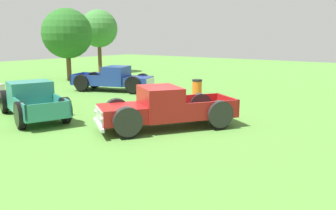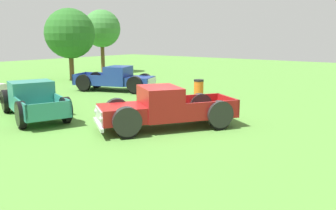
{
  "view_description": "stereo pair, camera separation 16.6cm",
  "coord_description": "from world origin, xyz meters",
  "px_view_note": "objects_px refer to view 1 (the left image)",
  "views": [
    {
      "loc": [
        -10.46,
        -8.0,
        3.47
      ],
      "look_at": [
        -0.08,
        -0.12,
        0.9
      ],
      "focal_mm": 37.4,
      "sensor_mm": 36.0,
      "label": 1
    },
    {
      "loc": [
        -10.36,
        -8.13,
        3.47
      ],
      "look_at": [
        -0.08,
        -0.12,
        0.9
      ],
      "focal_mm": 37.4,
      "sensor_mm": 36.0,
      "label": 2
    }
  ],
  "objects_px": {
    "pickup_truck_behind_right": "(30,100)",
    "pickup_truck_behind_left": "(118,79)",
    "oak_tree_east": "(67,34)",
    "pickup_truck_foreground": "(158,109)",
    "oak_tree_west": "(99,29)",
    "trash_can": "(197,87)"
  },
  "relations": [
    {
      "from": "oak_tree_west",
      "to": "pickup_truck_behind_left",
      "type": "bearing_deg",
      "value": -126.91
    },
    {
      "from": "pickup_truck_behind_right",
      "to": "pickup_truck_foreground",
      "type": "bearing_deg",
      "value": -73.18
    },
    {
      "from": "pickup_truck_behind_right",
      "to": "oak_tree_west",
      "type": "bearing_deg",
      "value": 39.02
    },
    {
      "from": "pickup_truck_behind_left",
      "to": "pickup_truck_behind_right",
      "type": "bearing_deg",
      "value": -163.82
    },
    {
      "from": "pickup_truck_behind_left",
      "to": "pickup_truck_foreground",
      "type": "bearing_deg",
      "value": -125.73
    },
    {
      "from": "pickup_truck_behind_right",
      "to": "pickup_truck_behind_left",
      "type": "bearing_deg",
      "value": 16.18
    },
    {
      "from": "pickup_truck_behind_left",
      "to": "pickup_truck_behind_right",
      "type": "height_order",
      "value": "pickup_truck_behind_left"
    },
    {
      "from": "pickup_truck_behind_left",
      "to": "trash_can",
      "type": "distance_m",
      "value": 5.23
    },
    {
      "from": "pickup_truck_foreground",
      "to": "pickup_truck_behind_right",
      "type": "xyz_separation_m",
      "value": [
        -1.74,
        5.76,
        -0.03
      ]
    },
    {
      "from": "pickup_truck_behind_right",
      "to": "oak_tree_east",
      "type": "bearing_deg",
      "value": 45.51
    },
    {
      "from": "oak_tree_east",
      "to": "oak_tree_west",
      "type": "distance_m",
      "value": 6.45
    },
    {
      "from": "oak_tree_east",
      "to": "pickup_truck_behind_left",
      "type": "bearing_deg",
      "value": -103.09
    },
    {
      "from": "oak_tree_east",
      "to": "oak_tree_west",
      "type": "xyz_separation_m",
      "value": [
        5.78,
        2.8,
        0.5
      ]
    },
    {
      "from": "pickup_truck_behind_right",
      "to": "oak_tree_west",
      "type": "xyz_separation_m",
      "value": [
        14.87,
        12.05,
        3.42
      ]
    },
    {
      "from": "pickup_truck_behind_left",
      "to": "pickup_truck_behind_right",
      "type": "distance_m",
      "value": 7.74
    },
    {
      "from": "pickup_truck_foreground",
      "to": "trash_can",
      "type": "distance_m",
      "value": 7.97
    },
    {
      "from": "pickup_truck_foreground",
      "to": "pickup_truck_behind_right",
      "type": "height_order",
      "value": "pickup_truck_foreground"
    },
    {
      "from": "trash_can",
      "to": "oak_tree_west",
      "type": "height_order",
      "value": "oak_tree_west"
    },
    {
      "from": "pickup_truck_behind_left",
      "to": "oak_tree_west",
      "type": "distance_m",
      "value": 12.84
    },
    {
      "from": "trash_can",
      "to": "oak_tree_west",
      "type": "bearing_deg",
      "value": 68.82
    },
    {
      "from": "pickup_truck_foreground",
      "to": "pickup_truck_behind_right",
      "type": "distance_m",
      "value": 6.02
    },
    {
      "from": "pickup_truck_foreground",
      "to": "pickup_truck_behind_right",
      "type": "relative_size",
      "value": 1.01
    }
  ]
}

